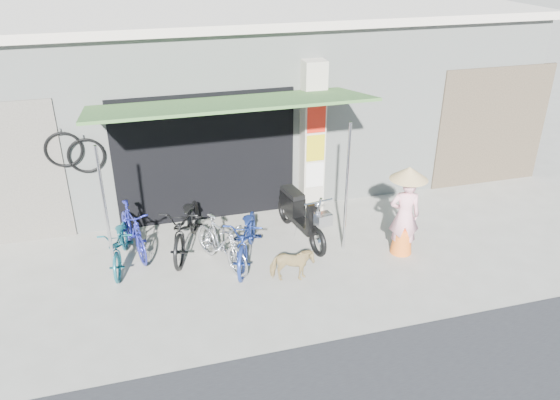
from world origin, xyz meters
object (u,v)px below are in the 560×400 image
object	(u,v)px
bike_black	(187,225)
nun	(405,211)
bike_silver	(221,243)
bike_navy	(247,236)
bike_blue	(133,230)
street_dog	(292,265)
bike_teal	(121,244)
moped	(300,214)

from	to	relation	value
bike_black	nun	size ratio (longest dim) A/B	1.14
bike_silver	bike_black	bearing A→B (deg)	101.28
bike_black	bike_navy	distance (m)	1.13
nun	bike_blue	bearing A→B (deg)	0.66
bike_navy	street_dog	size ratio (longest dim) A/B	2.53
bike_black	bike_navy	xyz separation A→B (m)	(0.94, -0.63, -0.02)
bike_teal	moped	size ratio (longest dim) A/B	0.83
moped	nun	bearing A→B (deg)	-41.49
bike_black	bike_silver	world-z (taller)	bike_black
moped	bike_silver	bearing A→B (deg)	-169.64
bike_silver	bike_navy	bearing A→B (deg)	-20.45
bike_navy	moped	world-z (taller)	moped
bike_blue	street_dog	size ratio (longest dim) A/B	2.12
nun	bike_silver	bearing A→B (deg)	8.35
bike_blue	moped	distance (m)	2.96
bike_silver	bike_navy	world-z (taller)	bike_navy
bike_navy	street_dog	world-z (taller)	bike_navy
bike_silver	bike_blue	bearing A→B (deg)	125.03
bike_teal	bike_navy	size ratio (longest dim) A/B	0.86
bike_black	street_dog	world-z (taller)	bike_black
bike_silver	street_dog	xyz separation A→B (m)	(1.00, -0.75, -0.14)
bike_teal	street_dog	xyz separation A→B (m)	(2.62, -1.24, -0.10)
bike_black	bike_silver	xyz separation A→B (m)	(0.48, -0.66, -0.05)
bike_black	street_dog	distance (m)	2.06
bike_black	bike_navy	world-z (taller)	bike_black
street_dog	moped	distance (m)	1.43
bike_blue	bike_navy	xyz separation A→B (m)	(1.86, -0.80, 0.02)
bike_navy	bike_blue	bearing A→B (deg)	177.37
moped	bike_navy	bearing A→B (deg)	-163.72
bike_navy	street_dog	xyz separation A→B (m)	(0.54, -0.78, -0.17)
bike_navy	moped	xyz separation A→B (m)	(1.09, 0.52, 0.01)
bike_silver	moped	distance (m)	1.64
bike_teal	bike_navy	bearing A→B (deg)	-4.95
bike_silver	nun	world-z (taller)	nun
bike_blue	bike_navy	size ratio (longest dim) A/B	0.84
bike_blue	bike_navy	bearing A→B (deg)	-36.99
bike_silver	street_dog	distance (m)	1.26
bike_black	nun	bearing A→B (deg)	1.84
bike_navy	bike_silver	bearing A→B (deg)	-155.52
bike_navy	moped	size ratio (longest dim) A/B	0.97
bike_silver	street_dog	world-z (taller)	bike_silver
bike_black	moped	bearing A→B (deg)	15.67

